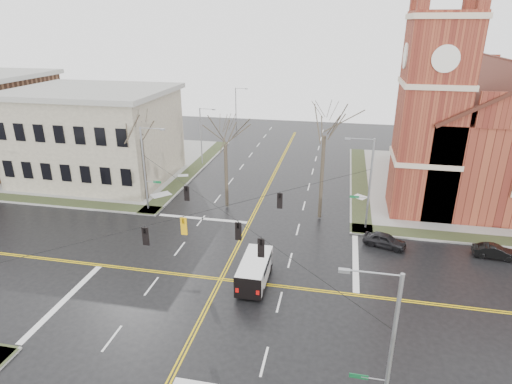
% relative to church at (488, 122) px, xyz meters
% --- Properties ---
extents(ground, '(120.00, 120.00, 0.00)m').
position_rel_church_xyz_m(ground, '(-24.76, -24.78, -8.43)').
color(ground, black).
rests_on(ground, ground).
extents(sidewalks, '(80.00, 80.00, 0.17)m').
position_rel_church_xyz_m(sidewalks, '(-24.76, -24.78, -8.36)').
color(sidewalks, gray).
rests_on(sidewalks, ground).
extents(road_markings, '(100.00, 100.00, 0.01)m').
position_rel_church_xyz_m(road_markings, '(-24.76, -24.78, -8.43)').
color(road_markings, gold).
rests_on(road_markings, ground).
extents(church, '(24.28, 27.48, 27.50)m').
position_rel_church_xyz_m(church, '(0.00, 0.00, 0.00)').
color(church, maroon).
rests_on(church, ground).
extents(civic_building_a, '(18.00, 14.00, 11.00)m').
position_rel_church_xyz_m(civic_building_a, '(-46.76, -4.78, -2.93)').
color(civic_building_a, gray).
rests_on(civic_building_a, ground).
extents(signal_pole_ne, '(2.75, 0.22, 9.00)m').
position_rel_church_xyz_m(signal_pole_ne, '(-13.44, -13.28, -3.48)').
color(signal_pole_ne, gray).
rests_on(signal_pole_ne, ground).
extents(signal_pole_nw, '(2.75, 0.22, 9.00)m').
position_rel_church_xyz_m(signal_pole_nw, '(-36.09, -13.28, -3.48)').
color(signal_pole_nw, gray).
rests_on(signal_pole_nw, ground).
extents(signal_pole_se, '(2.75, 0.22, 9.00)m').
position_rel_church_xyz_m(signal_pole_se, '(-13.44, -36.28, -3.48)').
color(signal_pole_se, gray).
rests_on(signal_pole_se, ground).
extents(span_wires, '(23.02, 23.02, 0.03)m').
position_rel_church_xyz_m(span_wires, '(-24.76, -24.78, -2.23)').
color(span_wires, black).
rests_on(span_wires, ground).
extents(traffic_signals, '(8.21, 8.26, 1.30)m').
position_rel_church_xyz_m(traffic_signals, '(-24.76, -25.45, -2.98)').
color(traffic_signals, black).
rests_on(traffic_signals, ground).
extents(streetlight_north_a, '(2.30, 0.20, 8.00)m').
position_rel_church_xyz_m(streetlight_north_a, '(-35.42, 3.22, -3.97)').
color(streetlight_north_a, gray).
rests_on(streetlight_north_a, ground).
extents(streetlight_north_b, '(2.30, 0.20, 8.00)m').
position_rel_church_xyz_m(streetlight_north_b, '(-35.42, 23.22, -3.97)').
color(streetlight_north_b, gray).
rests_on(streetlight_north_b, ground).
extents(cargo_van, '(2.06, 5.27, 1.99)m').
position_rel_church_xyz_m(cargo_van, '(-22.04, -24.50, -7.25)').
color(cargo_van, white).
rests_on(cargo_van, ground).
extents(parked_car_a, '(4.06, 2.60, 1.29)m').
position_rel_church_xyz_m(parked_car_a, '(-11.70, -16.61, -7.79)').
color(parked_car_a, black).
rests_on(parked_car_a, ground).
extents(parked_car_b, '(3.63, 1.52, 1.16)m').
position_rel_church_xyz_m(parked_car_b, '(-2.53, -16.77, -7.85)').
color(parked_car_b, black).
rests_on(parked_car_b, ground).
extents(tree_nw_far, '(4.00, 4.00, 10.47)m').
position_rel_church_xyz_m(tree_nw_far, '(-37.63, -10.59, -0.84)').
color(tree_nw_far, '#332B20').
rests_on(tree_nw_far, ground).
extents(tree_nw_near, '(4.00, 4.00, 10.42)m').
position_rel_church_xyz_m(tree_nw_near, '(-28.04, -10.91, -0.88)').
color(tree_nw_near, '#332B20').
rests_on(tree_nw_near, ground).
extents(tree_ne, '(4.00, 4.00, 12.92)m').
position_rel_church_xyz_m(tree_ne, '(-17.87, -11.73, 0.90)').
color(tree_ne, '#332B20').
rests_on(tree_ne, ground).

